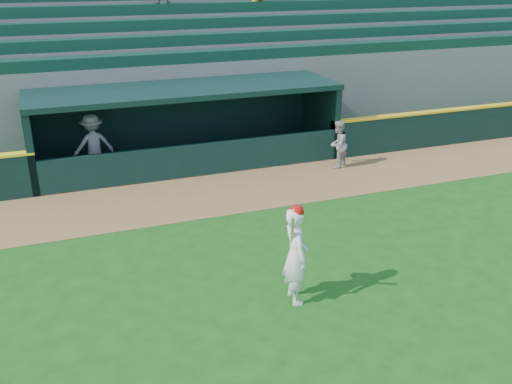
% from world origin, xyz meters
% --- Properties ---
extents(ground, '(120.00, 120.00, 0.00)m').
position_xyz_m(ground, '(0.00, 0.00, 0.00)').
color(ground, '#164B12').
rests_on(ground, ground).
extents(warning_track, '(40.00, 3.00, 0.01)m').
position_xyz_m(warning_track, '(0.00, 4.90, 0.01)').
color(warning_track, olive).
rests_on(warning_track, ground).
extents(dugout_player_front, '(0.92, 0.87, 1.50)m').
position_xyz_m(dugout_player_front, '(4.25, 5.71, 0.75)').
color(dugout_player_front, '#A3A49E').
rests_on(dugout_player_front, ground).
extents(dugout_player_inside, '(1.29, 0.89, 1.84)m').
position_xyz_m(dugout_player_inside, '(-2.88, 7.78, 0.92)').
color(dugout_player_inside, '#AAAAA4').
rests_on(dugout_player_inside, ground).
extents(dugout, '(9.40, 2.80, 2.46)m').
position_xyz_m(dugout, '(0.00, 8.00, 1.36)').
color(dugout, slate).
rests_on(dugout, ground).
extents(stands, '(34.50, 6.25, 7.59)m').
position_xyz_m(stands, '(-0.01, 12.58, 2.40)').
color(stands, slate).
rests_on(stands, ground).
extents(batter_at_plate, '(0.56, 0.82, 1.98)m').
position_xyz_m(batter_at_plate, '(-0.12, -0.77, 0.98)').
color(batter_at_plate, white).
rests_on(batter_at_plate, ground).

